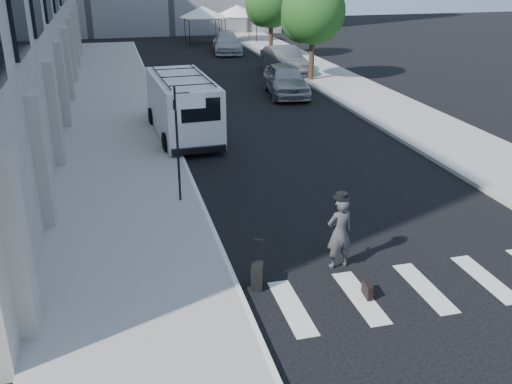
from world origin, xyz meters
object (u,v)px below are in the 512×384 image
suitcase (257,275)px  cargo_van (182,106)px  briefcase (367,290)px  parked_car_c (227,43)px  businessman (340,233)px  parked_car_a (286,80)px  parked_car_b (284,60)px

suitcase → cargo_van: 12.57m
cargo_van → briefcase: bearing=-83.3°
suitcase → parked_car_c: size_ratio=0.22×
briefcase → parked_car_c: parked_car_c is taller
businessman → parked_car_c: (4.36, 34.13, -0.15)m
suitcase → cargo_van: bearing=109.8°
suitcase → businessman: bearing=31.1°
parked_car_a → parked_car_c: 15.73m
cargo_van → parked_car_a: bearing=41.2°
cargo_van → parked_car_a: size_ratio=1.34×
cargo_van → parked_car_b: size_ratio=1.30×
parked_car_b → suitcase: bearing=-110.0°
cargo_van → parked_car_b: (8.31, 12.43, -0.43)m
businessman → suitcase: size_ratio=1.60×
cargo_van → parked_car_c: 22.97m
parked_car_c → businessman: bearing=-89.6°
businessman → parked_car_a: bearing=-110.8°
businessman → parked_car_c: 34.40m
parked_car_a → briefcase: bearing=-95.8°
parked_car_a → parked_car_c: parked_car_a is taller
parked_car_b → parked_car_c: bearing=99.1°
cargo_van → businessman: bearing=-82.7°
briefcase → parked_car_a: 20.28m
briefcase → parked_car_a: (4.24, 19.82, 0.69)m
parked_car_a → parked_car_b: 6.40m
suitcase → parked_car_b: parked_car_b is taller
parked_car_a → suitcase: bearing=-102.8°
suitcase → briefcase: bearing=-4.0°
suitcase → parked_car_b: bearing=91.4°
suitcase → parked_car_a: parked_car_a is taller
parked_car_a → parked_car_b: size_ratio=0.97×
briefcase → cargo_van: (-2.27, 13.54, 1.12)m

